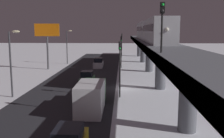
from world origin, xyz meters
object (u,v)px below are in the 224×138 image
Objects in this scene: rail_signal at (162,18)px; traffic_light_far at (122,42)px; traffic_light_mid at (121,47)px; box_truck at (91,96)px; sedan_white at (98,64)px; sedan_green at (87,79)px; commercial_billboard at (47,34)px; traffic_light_distant at (122,39)px; subway_train at (150,30)px; traffic_light_near at (120,61)px.

rail_signal is 54.89m from traffic_light_far.
box_truck is at bearing 84.49° from traffic_light_mid.
traffic_light_far is (-4.70, -22.61, 3.40)m from sedan_white.
commercial_billboard is (9.69, -14.29, 6.03)m from sedan_green.
rail_signal reaches higher than sedan_white.
sedan_white is 46.31m from traffic_light_distant.
subway_train is 5.76× the size of traffic_light_near.
sedan_green is 0.66× the size of traffic_light_near.
traffic_light_distant is (0.00, -70.02, 0.00)m from traffic_light_near.
commercial_billboard is at bearing -162.80° from sedan_white.
sedan_green is 0.47× the size of commercial_billboard.
rail_signal is at bearing 86.09° from subway_train.
sedan_green is 0.66× the size of traffic_light_distant.
subway_train is 28.43m from traffic_light_far.
subway_train is 8.79× the size of sedan_green.
sedan_white is at bearing 90.00° from sedan_green.
sedan_green is 0.66× the size of traffic_light_far.
sedan_white is 23.34m from traffic_light_far.
rail_signal is at bearing 121.56° from commercial_billboard.
sedan_green is 17.55m from traffic_light_mid.
sedan_white is 0.70× the size of traffic_light_near.
box_truck is (-2.00, 11.43, 0.55)m from sedan_green.
box_truck is 74.77m from traffic_light_distant.
rail_signal is 0.62× the size of traffic_light_mid.
commercial_billboard reaches higher than box_truck.
rail_signal is 0.89× the size of sedan_white.
sedan_white is 0.70× the size of traffic_light_far.
sedan_white is at bearing -75.74° from rail_signal.
traffic_light_near is 70.02m from traffic_light_distant.
commercial_billboard is at bearing -55.68° from traffic_light_near.
sedan_green is at bearing -80.07° from box_truck.
subway_train reaches higher than traffic_light_distant.
traffic_light_far is at bearing -119.33° from commercial_billboard.
traffic_light_near reaches higher than sedan_green.
traffic_light_far is at bearing 90.00° from traffic_light_distant.
subway_train reaches higher than traffic_light_far.
box_truck is at bearing 87.93° from traffic_light_distant.
rail_signal is 0.45× the size of commercial_billboard.
commercial_billboard is at bearing -65.56° from box_truck.
traffic_light_near is at bearing 90.00° from traffic_light_distant.
traffic_light_mid is at bearing -90.00° from traffic_light_near.
traffic_light_mid is 0.72× the size of commercial_billboard.
rail_signal reaches higher than commercial_billboard.
box_truck is 51.48m from traffic_light_far.
traffic_light_mid is at bearing 90.00° from traffic_light_far.
sedan_green is at bearing 85.75° from traffic_light_distant.
rail_signal is 34.08m from commercial_billboard.
sedan_green is 11.61m from box_truck.
traffic_light_distant is at bearing -106.38° from commercial_billboard.
commercial_billboard reaches higher than traffic_light_distant.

